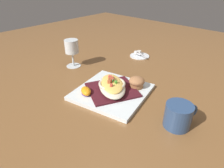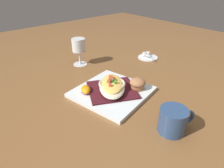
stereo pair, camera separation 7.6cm
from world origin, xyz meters
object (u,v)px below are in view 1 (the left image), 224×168
creamer_cup_1 (136,53)px  coffee_mug (179,116)px  creamer_saucer (140,56)px  creamer_cup_0 (139,52)px  orange_garnish (86,91)px  stemmed_glass (72,48)px  spoon (140,54)px  muffin (137,82)px  gratin_dish (112,85)px  square_plate (112,92)px

creamer_cup_1 → coffee_mug: bearing=49.0°
creamer_saucer → creamer_cup_0: creamer_cup_0 is taller
orange_garnish → stemmed_glass: bearing=-118.4°
orange_garnish → creamer_cup_1: bearing=-166.4°
creamer_cup_0 → coffee_mug: bearing=47.1°
stemmed_glass → spoon: stemmed_glass is taller
creamer_cup_0 → creamer_cup_1: 0.02m
orange_garnish → creamer_saucer: (-0.49, -0.09, -0.02)m
orange_garnish → muffin: bearing=147.0°
orange_garnish → coffee_mug: size_ratio=0.63×
stemmed_glass → creamer_cup_1: size_ratio=5.87×
orange_garnish → creamer_cup_1: size_ratio=2.88×
orange_garnish → gratin_dish: bearing=147.1°
square_plate → spoon: 0.43m
creamer_cup_1 → orange_garnish: bearing=13.6°
muffin → creamer_cup_1: (-0.32, -0.23, -0.02)m
orange_garnish → creamer_saucer: bearing=-169.2°
stemmed_glass → creamer_cup_0: 0.41m
orange_garnish → stemmed_glass: stemmed_glass is taller
muffin → stemmed_glass: (0.03, -0.39, 0.06)m
creamer_saucer → creamer_cup_0: 0.03m
creamer_saucer → coffee_mug: bearing=47.2°
gratin_dish → orange_garnish: gratin_dish is taller
square_plate → coffee_mug: size_ratio=2.45×
creamer_saucer → spoon: 0.01m
square_plate → orange_garnish: orange_garnish is taller
square_plate → coffee_mug: bearing=91.2°
coffee_mug → stemmed_glass: stemmed_glass is taller
orange_garnish → spoon: size_ratio=0.76×
coffee_mug → creamer_cup_0: 0.62m
square_plate → creamer_cup_1: bearing=-156.4°
muffin → gratin_dish: bearing=-33.0°
square_plate → muffin: bearing=147.0°
orange_garnish → spoon: orange_garnish is taller
coffee_mug → stemmed_glass: (-0.05, -0.61, 0.06)m
spoon → creamer_cup_0: bearing=-133.7°
creamer_saucer → creamer_cup_0: size_ratio=4.70×
gratin_dish → creamer_saucer: gratin_dish is taller
gratin_dish → creamer_saucer: size_ratio=1.87×
muffin → coffee_mug: coffee_mug is taller
gratin_dish → coffee_mug: (-0.01, 0.28, -0.00)m
muffin → orange_garnish: size_ratio=0.93×
muffin → creamer_cup_1: muffin is taller
creamer_saucer → creamer_cup_0: (-0.02, -0.02, 0.01)m
gratin_dish → spoon: size_ratio=2.33×
coffee_mug → creamer_cup_1: bearing=-131.0°
stemmed_glass → creamer_cup_1: 0.39m
muffin → coffee_mug: (0.08, 0.22, -0.00)m
gratin_dish → creamer_cup_1: size_ratio=8.81×
gratin_dish → orange_garnish: bearing=-32.9°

